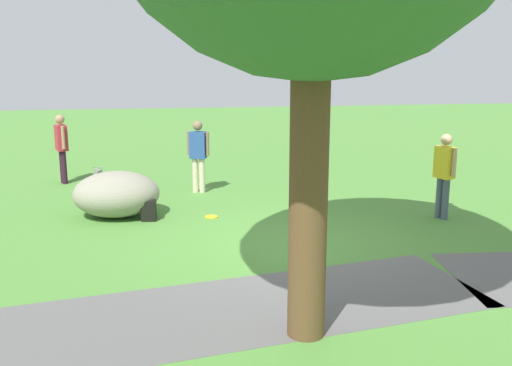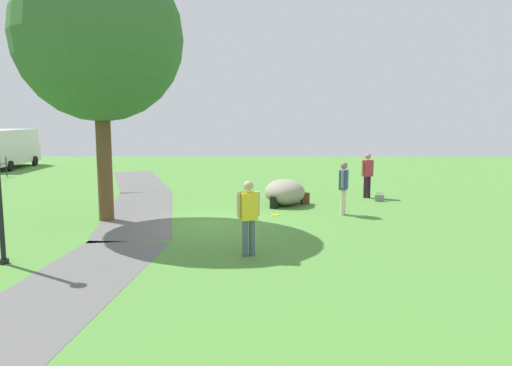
{
  "view_description": "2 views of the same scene",
  "coord_description": "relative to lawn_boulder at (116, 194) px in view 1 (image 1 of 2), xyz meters",
  "views": [
    {
      "loc": [
        2.02,
        9.22,
        3.26
      ],
      "look_at": [
        0.58,
        -0.47,
        1.02
      ],
      "focal_mm": 41.69,
      "sensor_mm": 36.0,
      "label": 1
    },
    {
      "loc": [
        -13.53,
        -1.57,
        3.02
      ],
      "look_at": [
        1.48,
        -1.41,
        0.98
      ],
      "focal_mm": 33.95,
      "sensor_mm": 36.0,
      "label": 2
    }
  ],
  "objects": [
    {
      "name": "lawn_boulder",
      "position": [
        0.0,
        0.0,
        0.0
      ],
      "size": [
        1.72,
        1.44,
        0.9
      ],
      "color": "gray",
      "rests_on": "ground"
    },
    {
      "name": "spare_backpack_on_lawn",
      "position": [
        0.21,
        -0.72,
        -0.26
      ],
      "size": [
        0.32,
        0.33,
        0.4
      ],
      "color": "#5A2D19",
      "rests_on": "ground"
    },
    {
      "name": "handbag_on_grass",
      "position": [
        0.75,
        -3.48,
        -0.31
      ],
      "size": [
        0.33,
        0.34,
        0.31
      ],
      "color": "gray",
      "rests_on": "ground"
    },
    {
      "name": "man_near_boulder",
      "position": [
        -6.27,
        1.09,
        0.52
      ],
      "size": [
        0.36,
        0.49,
        1.66
      ],
      "color": "#495767",
      "rests_on": "ground"
    },
    {
      "name": "ground_plane",
      "position": [
        -3.08,
        2.39,
        -0.45
      ],
      "size": [
        48.0,
        48.0,
        0.0
      ],
      "primitive_type": "plane",
      "color": "#4E8637"
    },
    {
      "name": "backpack_by_boulder",
      "position": [
        -0.63,
        0.4,
        -0.26
      ],
      "size": [
        0.3,
        0.28,
        0.4
      ],
      "color": "black",
      "rests_on": "ground"
    },
    {
      "name": "woman_with_handbag",
      "position": [
        1.53,
        -3.19,
        0.53
      ],
      "size": [
        0.36,
        0.49,
        1.69
      ],
      "color": "#2F1425",
      "rests_on": "ground"
    },
    {
      "name": "footpath_segment_mid",
      "position": [
        -1.16,
        4.76,
        -0.44
      ],
      "size": [
        8.24,
        3.46,
        0.01
      ],
      "color": "#5C5A5A",
      "rests_on": "ground"
    },
    {
      "name": "passerby_on_path",
      "position": [
        -1.71,
        -1.74,
        0.51
      ],
      "size": [
        0.5,
        0.34,
        1.65
      ],
      "color": "beige",
      "rests_on": "ground"
    },
    {
      "name": "frisbee_on_grass",
      "position": [
        -1.84,
        0.36,
        -0.44
      ],
      "size": [
        0.25,
        0.25,
        0.02
      ],
      "color": "gold",
      "rests_on": "ground"
    }
  ]
}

